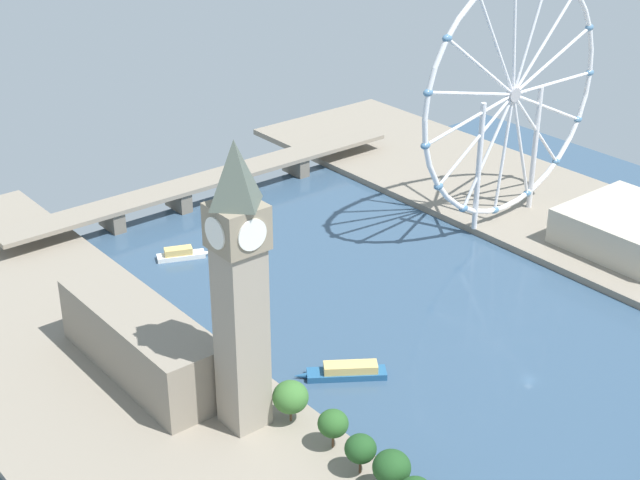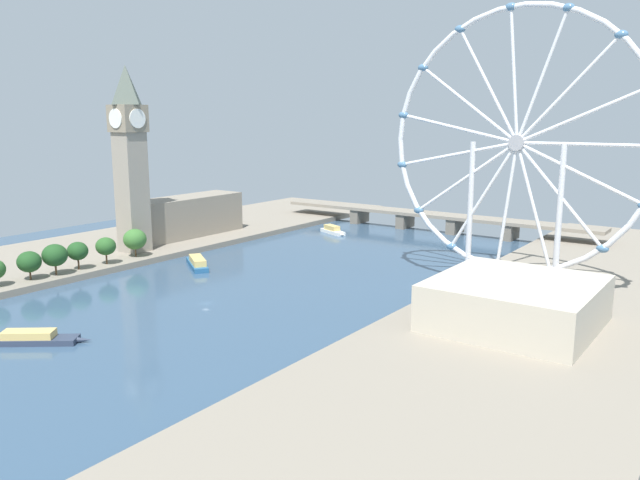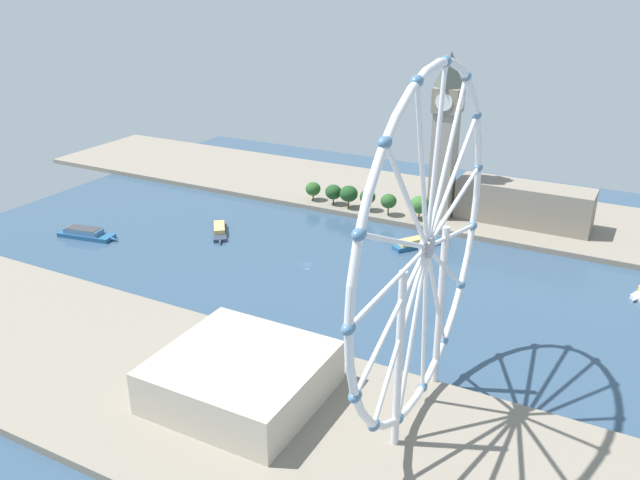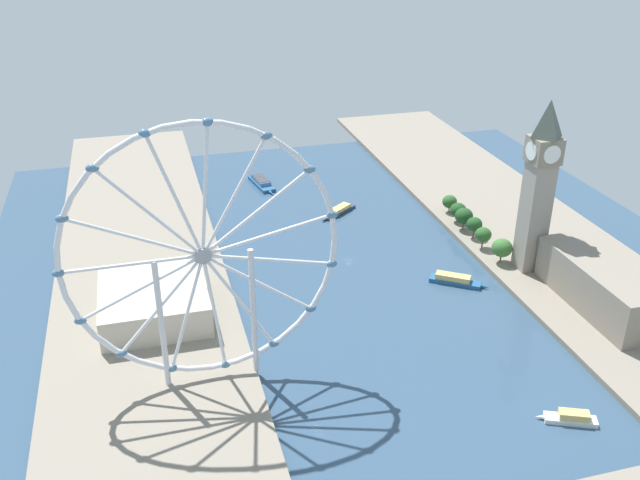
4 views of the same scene
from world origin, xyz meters
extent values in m
plane|color=#334C66|center=(0.00, 0.00, 0.00)|extent=(400.01, 400.01, 0.00)
cube|color=gray|center=(-115.01, 0.00, 1.50)|extent=(90.00, 520.00, 3.00)
cube|color=gray|center=(115.01, 0.00, 1.50)|extent=(90.00, 520.00, 3.00)
cube|color=gray|center=(-90.58, 38.72, 33.48)|extent=(12.49, 12.49, 60.96)
cube|color=gray|center=(-90.58, 38.72, 70.68)|extent=(14.48, 14.48, 13.43)
pyramid|color=#4C564C|center=(-90.58, 38.72, 87.03)|extent=(13.11, 13.11, 19.28)
cylinder|color=white|center=(-90.58, 46.21, 70.68)|extent=(9.49, 0.50, 9.49)
cylinder|color=white|center=(-90.58, 31.23, 70.68)|extent=(9.49, 0.50, 9.49)
cylinder|color=white|center=(-83.09, 38.72, 70.68)|extent=(0.50, 9.49, 9.49)
cylinder|color=white|center=(-98.07, 38.72, 70.68)|extent=(0.50, 9.49, 9.49)
cube|color=gray|center=(-101.36, 83.79, 14.38)|extent=(22.00, 74.13, 22.77)
cylinder|color=#513823|center=(-80.34, -40.32, 4.76)|extent=(0.80, 0.80, 3.52)
ellipsoid|color=#285623|center=(-80.34, -40.32, 10.27)|extent=(9.36, 9.36, 8.43)
cylinder|color=#513823|center=(-79.21, -25.53, 4.91)|extent=(0.80, 0.80, 3.83)
ellipsoid|color=#1E471E|center=(-79.21, -25.53, 10.86)|extent=(10.07, 10.07, 9.06)
cylinder|color=#513823|center=(-77.69, -14.46, 5.29)|extent=(0.80, 0.80, 4.57)
ellipsoid|color=#1E471E|center=(-77.69, -14.46, 11.94)|extent=(10.91, 10.91, 9.82)
cylinder|color=#513823|center=(-78.74, -2.49, 5.42)|extent=(0.80, 0.80, 4.84)
ellipsoid|color=#1E471E|center=(-78.74, -2.49, 11.59)|extent=(9.36, 9.36, 8.42)
cylinder|color=#513823|center=(-77.34, 11.55, 5.44)|extent=(0.80, 0.80, 4.87)
ellipsoid|color=#285623|center=(-77.34, 11.55, 11.62)|extent=(9.38, 9.38, 8.44)
cylinder|color=#513823|center=(-79.23, 29.95, 5.16)|extent=(0.80, 0.80, 4.33)
ellipsoid|color=#386B2D|center=(-79.23, 29.95, 11.88)|extent=(11.37, 11.37, 10.23)
torus|color=silver|center=(88.82, 90.49, 61.22)|extent=(109.03, 2.31, 109.03)
cylinder|color=#99999E|center=(88.82, 90.49, 61.22)|extent=(6.40, 3.00, 6.40)
cylinder|color=silver|center=(115.50, 90.49, 61.22)|extent=(53.36, 1.38, 1.38)
cylinder|color=silver|center=(113.20, 90.49, 72.07)|extent=(49.31, 1.38, 22.97)
cylinder|color=silver|center=(106.67, 90.49, 81.05)|extent=(36.74, 1.38, 40.58)
cylinder|color=silver|center=(97.07, 90.49, 86.59)|extent=(17.81, 1.38, 51.18)
cylinder|color=silver|center=(86.03, 90.49, 87.75)|extent=(6.95, 1.38, 53.21)
cylinder|color=silver|center=(75.48, 90.49, 84.32)|extent=(27.88, 1.38, 46.91)
cylinder|color=silver|center=(67.24, 90.49, 76.90)|extent=(43.98, 1.38, 32.49)
cylinder|color=silver|center=(62.72, 90.49, 66.77)|extent=(52.48, 1.38, 12.45)
cylinder|color=silver|center=(62.72, 90.49, 55.67)|extent=(52.48, 1.38, 12.45)
cylinder|color=silver|center=(67.24, 90.49, 45.54)|extent=(43.98, 1.38, 32.49)
cylinder|color=silver|center=(75.48, 90.49, 38.11)|extent=(27.88, 1.38, 46.91)
cylinder|color=silver|center=(86.03, 90.49, 34.68)|extent=(6.95, 1.38, 53.21)
cylinder|color=silver|center=(97.07, 90.49, 35.84)|extent=(17.81, 1.38, 51.18)
cylinder|color=silver|center=(106.67, 90.49, 41.39)|extent=(36.74, 1.38, 40.58)
cylinder|color=silver|center=(113.20, 90.49, 50.37)|extent=(49.31, 1.38, 22.97)
ellipsoid|color=teal|center=(142.18, 90.49, 61.22)|extent=(4.80, 3.20, 3.20)
ellipsoid|color=teal|center=(137.57, 90.49, 82.92)|extent=(4.80, 3.20, 3.20)
ellipsoid|color=teal|center=(124.53, 90.49, 100.87)|extent=(4.80, 3.20, 3.20)
ellipsoid|color=teal|center=(105.31, 90.49, 111.97)|extent=(4.80, 3.20, 3.20)
ellipsoid|color=teal|center=(83.24, 90.49, 114.29)|extent=(4.80, 3.20, 3.20)
ellipsoid|color=teal|center=(62.14, 90.49, 107.43)|extent=(4.80, 3.20, 3.20)
ellipsoid|color=teal|center=(45.65, 90.49, 92.58)|extent=(4.80, 3.20, 3.20)
ellipsoid|color=teal|center=(36.62, 90.49, 72.31)|extent=(4.80, 3.20, 3.20)
ellipsoid|color=teal|center=(36.62, 90.49, 50.12)|extent=(4.80, 3.20, 3.20)
ellipsoid|color=teal|center=(45.65, 90.49, 29.85)|extent=(4.80, 3.20, 3.20)
ellipsoid|color=teal|center=(62.14, 90.49, 15.01)|extent=(4.80, 3.20, 3.20)
ellipsoid|color=teal|center=(83.24, 90.49, 8.15)|extent=(4.80, 3.20, 3.20)
ellipsoid|color=teal|center=(105.31, 90.49, 10.47)|extent=(4.80, 3.20, 3.20)
ellipsoid|color=teal|center=(124.53, 90.49, 21.56)|extent=(4.80, 3.20, 3.20)
ellipsoid|color=teal|center=(137.57, 90.49, 39.51)|extent=(4.80, 3.20, 3.20)
cylinder|color=silver|center=(107.50, 90.49, 32.11)|extent=(2.40, 2.40, 58.22)
cylinder|color=silver|center=(70.14, 90.49, 32.11)|extent=(2.40, 2.40, 58.22)
cube|color=#BCB29E|center=(109.65, 35.77, 10.72)|extent=(50.60, 52.60, 15.44)
cube|color=#235684|center=(-47.04, 40.70, 1.13)|extent=(26.14, 21.11, 2.25)
cone|color=#235684|center=(-59.98, 49.75, 1.13)|extent=(5.30, 4.65, 2.25)
cube|color=#DBB766|center=(-45.93, 39.92, 3.69)|extent=(18.27, 15.15, 2.87)
cube|color=#2D384C|center=(-13.21, -63.47, 0.95)|extent=(26.44, 22.44, 1.90)
cone|color=#2D384C|center=(-0.31, -53.67, 0.95)|extent=(5.15, 4.55, 1.90)
cube|color=#DBB766|center=(-14.32, -64.32, 3.07)|extent=(16.42, 14.45, 2.34)
cube|color=#235684|center=(26.25, -124.59, 1.18)|extent=(14.72, 32.97, 2.36)
cone|color=#235684|center=(23.12, -106.37, 1.18)|extent=(3.30, 6.05, 2.36)
cube|color=teal|center=(26.52, -126.16, 3.70)|extent=(11.40, 22.07, 2.68)
cube|color=#38383D|center=(26.52, -126.16, 5.19)|extent=(10.67, 19.94, 0.31)
cube|color=white|center=(-44.07, 152.77, 1.04)|extent=(20.83, 13.26, 2.08)
cone|color=white|center=(-33.28, 148.11, 1.04)|extent=(4.17, 3.35, 2.08)
cube|color=#DBB766|center=(-45.00, 153.17, 3.54)|extent=(12.61, 9.03, 2.92)
camera|label=1|loc=(-226.68, -166.65, 186.16)|focal=53.86mm
camera|label=2|loc=(174.21, -167.61, 71.87)|focal=35.54mm
camera|label=3|loc=(261.29, 146.49, 137.99)|focal=36.88mm
camera|label=4|loc=(107.66, 332.89, 187.12)|focal=39.02mm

